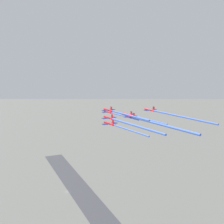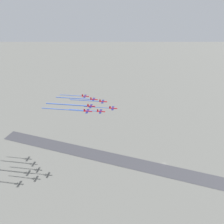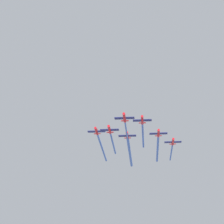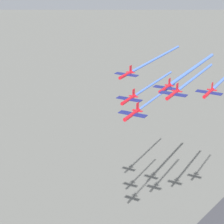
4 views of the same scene
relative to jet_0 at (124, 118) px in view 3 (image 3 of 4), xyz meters
name	(u,v)px [view 3 (image 3 of 4)]	position (x,y,z in m)	size (l,w,h in m)	color
jet_0	(124,118)	(0.00, 0.00, 0.00)	(8.55, 8.64, 3.33)	red
jet_1	(142,120)	(-15.29, -4.50, 3.95)	(8.55, 8.64, 3.33)	red
jet_2	(110,130)	(-3.49, -15.55, -0.59)	(8.55, 8.64, 3.33)	red
jet_3	(158,133)	(-30.57, -9.01, 1.71)	(8.55, 8.64, 3.33)	red
jet_4	(127,136)	(-18.78, -20.05, 0.94)	(8.55, 8.64, 3.33)	red
jet_5	(96,131)	(-6.98, -31.10, 3.79)	(8.55, 8.64, 3.33)	red
jet_6	(173,142)	(-45.86, -13.51, 1.42)	(8.55, 8.64, 3.33)	red
smoke_trail_0	(127,133)	(-14.02, -14.97, -0.05)	(22.36, 23.81, 0.75)	#4C72D8
smoke_trail_1	(143,136)	(-31.53, -21.85, 3.91)	(26.96, 28.70, 0.96)	#4C72D8
smoke_trail_2	(113,144)	(-18.59, -31.67, -0.63)	(24.61, 26.19, 0.86)	#4C72D8
smoke_trail_3	(158,150)	(-49.77, -29.51, 1.66)	(33.00, 35.13, 1.14)	#4C72D8
smoke_trail_4	(130,153)	(-40.29, -43.02, 0.89)	(37.79, 40.22, 1.37)	#4C72D8
smoke_trail_5	(102,149)	(-27.55, -53.06, 3.74)	(35.65, 37.97, 1.02)	#4C72D8
smoke_trail_6	(171,153)	(-59.50, -28.07, 1.37)	(21.63, 23.02, 0.79)	#4C72D8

